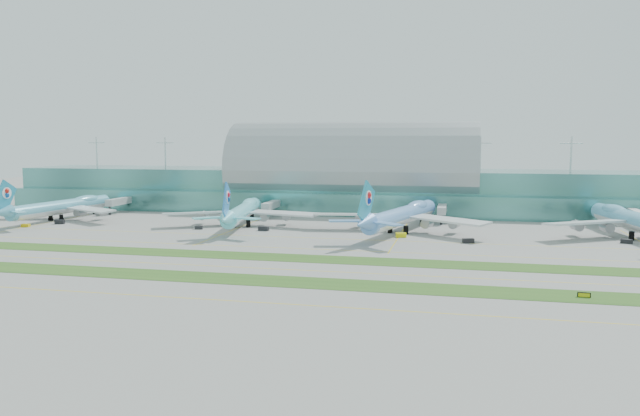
% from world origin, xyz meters
% --- Properties ---
extents(ground, '(700.00, 700.00, 0.00)m').
position_xyz_m(ground, '(0.00, 0.00, 0.00)').
color(ground, gray).
rests_on(ground, ground).
extents(terminal, '(340.00, 69.10, 36.00)m').
position_xyz_m(terminal, '(0.01, 128.79, 14.23)').
color(terminal, '#3D7A75').
rests_on(terminal, ground).
extents(grass_strip_near, '(420.00, 12.00, 0.08)m').
position_xyz_m(grass_strip_near, '(0.00, -28.00, 0.04)').
color(grass_strip_near, '#2D591E').
rests_on(grass_strip_near, ground).
extents(grass_strip_far, '(420.00, 12.00, 0.08)m').
position_xyz_m(grass_strip_far, '(0.00, 2.00, 0.04)').
color(grass_strip_far, '#2D591E').
rests_on(grass_strip_far, ground).
extents(taxiline_a, '(420.00, 0.35, 0.01)m').
position_xyz_m(taxiline_a, '(0.00, -48.00, 0.01)').
color(taxiline_a, yellow).
rests_on(taxiline_a, ground).
extents(taxiline_b, '(420.00, 0.35, 0.01)m').
position_xyz_m(taxiline_b, '(0.00, -14.00, 0.01)').
color(taxiline_b, yellow).
rests_on(taxiline_b, ground).
extents(taxiline_c, '(420.00, 0.35, 0.01)m').
position_xyz_m(taxiline_c, '(0.00, 18.00, 0.01)').
color(taxiline_c, yellow).
rests_on(taxiline_c, ground).
extents(taxiline_d, '(420.00, 0.35, 0.01)m').
position_xyz_m(taxiline_d, '(0.00, 40.00, 0.01)').
color(taxiline_d, yellow).
rests_on(taxiline_d, ground).
extents(airliner_a, '(61.60, 70.26, 19.33)m').
position_xyz_m(airliner_a, '(-116.87, 65.45, 5.96)').
color(airliner_a, '#5BAFC8').
rests_on(airliner_a, ground).
extents(airliner_b, '(62.85, 72.08, 19.91)m').
position_xyz_m(airliner_b, '(-33.83, 64.07, 6.14)').
color(airliner_b, '#6DE2EF').
rests_on(airliner_b, ground).
extents(airliner_c, '(66.65, 76.99, 21.51)m').
position_xyz_m(airliner_c, '(30.22, 61.24, 6.63)').
color(airliner_c, '#6CA6EE').
rests_on(airliner_c, ground).
extents(airliner_d, '(66.73, 76.64, 21.20)m').
position_xyz_m(airliner_d, '(111.39, 63.91, 6.54)').
color(airliner_d, '#62B3D9').
rests_on(airliner_d, ground).
extents(gse_a, '(3.29, 2.24, 1.20)m').
position_xyz_m(gse_a, '(-117.24, 42.17, 0.60)').
color(gse_a, yellow).
rests_on(gse_a, ground).
extents(gse_b, '(4.13, 2.89, 1.69)m').
position_xyz_m(gse_b, '(-109.44, 52.92, 0.85)').
color(gse_b, black).
rests_on(gse_b, ground).
extents(gse_c, '(3.27, 2.41, 1.33)m').
position_xyz_m(gse_c, '(-47.25, 51.11, 0.67)').
color(gse_c, black).
rests_on(gse_c, ground).
extents(gse_d, '(4.04, 1.90, 1.69)m').
position_xyz_m(gse_d, '(-21.56, 52.83, 0.84)').
color(gse_d, black).
rests_on(gse_d, ground).
extents(gse_e, '(4.03, 2.87, 1.57)m').
position_xyz_m(gse_e, '(31.04, 48.24, 0.79)').
color(gse_e, yellow).
rests_on(gse_e, ground).
extents(gse_f, '(4.06, 2.68, 1.50)m').
position_xyz_m(gse_f, '(54.22, 40.68, 0.75)').
color(gse_f, black).
rests_on(gse_f, ground).
extents(gse_g, '(4.10, 2.96, 1.43)m').
position_xyz_m(gse_g, '(105.88, 51.47, 0.71)').
color(gse_g, black).
rests_on(gse_g, ground).
extents(taxiway_sign_east, '(2.79, 0.58, 1.17)m').
position_xyz_m(taxiway_sign_east, '(78.15, -28.49, 0.58)').
color(taxiway_sign_east, black).
rests_on(taxiway_sign_east, ground).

